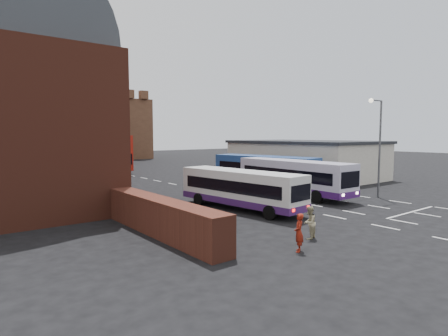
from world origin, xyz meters
TOP-DOWN VIEW (x-y plane):
  - ground at (0.00, 0.00)m, footprint 180.00×180.00m
  - forecourt_wall at (-10.20, 2.00)m, footprint 1.20×10.00m
  - cream_building at (15.00, 14.00)m, footprint 10.40×16.40m
  - brick_terrace at (-6.00, 46.00)m, footprint 22.00×10.00m
  - castle_keep at (6.00, 66.00)m, footprint 22.00×22.00m
  - bus_white_outbound at (-2.97, 4.46)m, footprint 3.14×9.63m
  - bus_white_inbound at (4.02, 6.02)m, footprint 2.81×10.57m
  - bus_blue at (6.00, 11.33)m, footprint 4.05×10.96m
  - bus_red_double at (-0.75, 34.36)m, footprint 3.47×12.21m
  - street_lamp at (8.33, 1.30)m, footprint 1.56×0.34m
  - pedestrian_red at (-6.90, -3.90)m, footprint 0.71×0.69m
  - pedestrian_beige at (-4.99, -2.92)m, footprint 0.91×0.81m

SIDE VIEW (x-z plane):
  - ground at x=0.00m, z-range 0.00..0.00m
  - pedestrian_beige at x=-4.99m, z-range 0.00..1.57m
  - pedestrian_red at x=-6.90m, z-range 0.00..1.64m
  - forecourt_wall at x=-10.20m, z-range 0.00..1.80m
  - bus_white_outbound at x=-2.97m, z-range 0.23..2.81m
  - bus_white_inbound at x=4.02m, z-range 0.26..3.13m
  - bus_blue at x=6.00m, z-range 0.26..3.19m
  - cream_building at x=15.00m, z-range 0.03..4.28m
  - bus_red_double at x=-0.75m, z-range 0.15..4.99m
  - street_lamp at x=8.33m, z-range 0.79..8.45m
  - brick_terrace at x=-6.00m, z-range 0.00..11.00m
  - castle_keep at x=6.00m, z-range 0.00..12.00m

